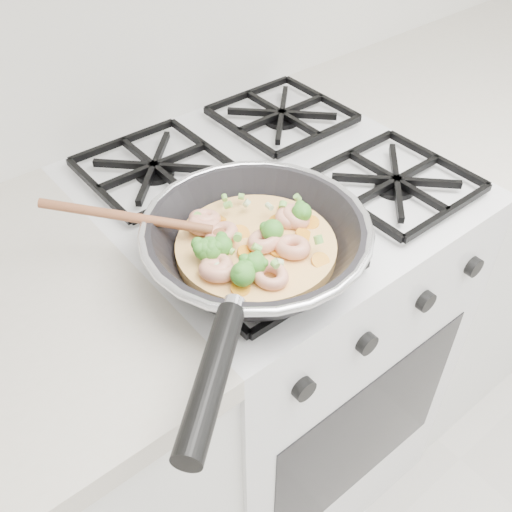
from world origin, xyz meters
TOP-DOWN VIEW (x-y plane):
  - stove at (0.00, 1.70)m, footprint 0.60×0.60m
  - counter_right at (0.80, 1.70)m, footprint 1.00×0.60m
  - skillet at (-0.17, 1.54)m, footprint 0.44×0.46m

SIDE VIEW (x-z plane):
  - counter_right at x=0.80m, z-range 0.00..0.90m
  - stove at x=0.00m, z-range 0.00..0.92m
  - skillet at x=-0.17m, z-range 0.92..1.00m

